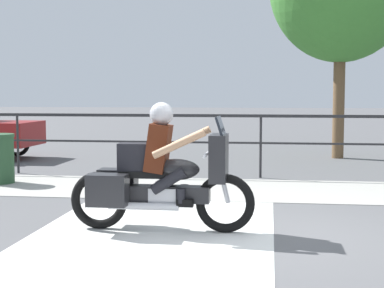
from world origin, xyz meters
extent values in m
plane|color=#565659|center=(0.00, 0.00, 0.00)|extent=(120.00, 120.00, 0.00)
cube|color=#A8A59E|center=(0.00, 3.40, 0.01)|extent=(44.00, 2.40, 0.01)
cube|color=silver|center=(-1.20, -0.20, 0.00)|extent=(2.90, 6.00, 0.01)
cube|color=#232326|center=(0.00, 4.91, 1.24)|extent=(36.00, 0.04, 0.06)
cube|color=#232326|center=(0.00, 4.91, 0.70)|extent=(36.00, 0.03, 0.04)
cylinder|color=#232326|center=(-5.10, 4.91, 0.64)|extent=(0.05, 0.05, 1.27)
cylinder|color=#232326|center=(0.00, 4.91, 0.64)|extent=(0.05, 0.05, 1.27)
torus|color=black|center=(-0.34, 0.19, 0.36)|extent=(0.72, 0.11, 0.72)
torus|color=black|center=(-1.92, 0.19, 0.36)|extent=(0.72, 0.11, 0.72)
cube|color=#232326|center=(-1.13, 0.19, 0.46)|extent=(1.20, 0.22, 0.20)
cube|color=silver|center=(-1.10, 0.19, 0.41)|extent=(0.34, 0.26, 0.26)
ellipsoid|color=#232326|center=(-0.94, 0.19, 0.77)|extent=(0.58, 0.30, 0.26)
cube|color=black|center=(-1.29, 0.19, 0.71)|extent=(0.70, 0.28, 0.08)
cube|color=#232326|center=(-0.42, 0.19, 0.92)|extent=(0.20, 0.53, 0.57)
cube|color=#1E232B|center=(-0.40, 0.19, 1.30)|extent=(0.10, 0.45, 0.24)
cylinder|color=silver|center=(-0.56, 0.19, 0.97)|extent=(0.04, 0.70, 0.04)
cylinder|color=silver|center=(-1.32, 0.03, 0.33)|extent=(0.87, 0.09, 0.09)
cube|color=#232326|center=(-1.74, -0.05, 0.53)|extent=(0.48, 0.28, 0.38)
cube|color=#232326|center=(-1.74, 0.43, 0.53)|extent=(0.48, 0.28, 0.38)
cylinder|color=silver|center=(-0.37, 0.19, 0.64)|extent=(0.19, 0.06, 0.55)
cube|color=#4C1E0F|center=(-1.17, 0.19, 1.03)|extent=(0.32, 0.36, 0.61)
sphere|color=tan|center=(-1.13, 0.19, 1.42)|extent=(0.23, 0.23, 0.23)
sphere|color=#B7B7BC|center=(-1.13, 0.19, 1.44)|extent=(0.29, 0.29, 0.29)
cylinder|color=black|center=(-1.02, 0.04, 0.65)|extent=(0.44, 0.13, 0.34)
cylinder|color=black|center=(-0.87, 0.04, 0.47)|extent=(0.11, 0.11, 0.17)
cube|color=black|center=(-0.82, 0.04, 0.38)|extent=(0.20, 0.10, 0.09)
cylinder|color=black|center=(-1.02, 0.34, 0.65)|extent=(0.44, 0.13, 0.34)
cylinder|color=black|center=(-0.87, 0.34, 0.47)|extent=(0.11, 0.11, 0.17)
cube|color=black|center=(-0.82, 0.34, 0.38)|extent=(0.20, 0.10, 0.09)
cylinder|color=tan|center=(-0.87, -0.11, 1.11)|extent=(0.64, 0.09, 0.36)
cylinder|color=tan|center=(-0.87, 0.49, 1.11)|extent=(0.64, 0.09, 0.36)
cube|color=black|center=(-1.47, 0.19, 0.91)|extent=(0.38, 0.25, 0.35)
torus|color=black|center=(-6.54, 8.07, 0.36)|extent=(0.72, 0.11, 0.72)
cylinder|color=brown|center=(1.94, 8.77, 1.49)|extent=(0.30, 0.30, 2.98)
camera|label=1|loc=(0.19, -6.85, 1.70)|focal=55.00mm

